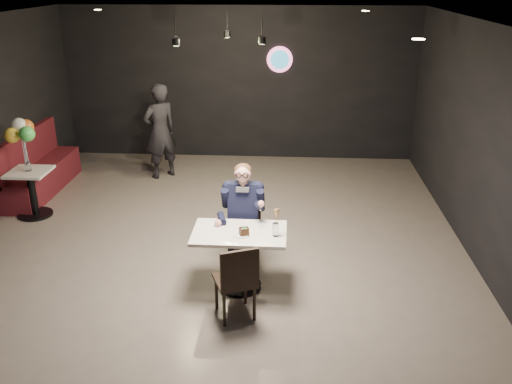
# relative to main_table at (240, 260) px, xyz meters

# --- Properties ---
(floor) EXTENTS (9.00, 9.00, 0.00)m
(floor) POSITION_rel_main_table_xyz_m (-0.47, 0.58, -0.38)
(floor) COLOR slate
(floor) RESTS_ON ground
(wall_sign) EXTENTS (0.50, 0.06, 0.50)m
(wall_sign) POSITION_rel_main_table_xyz_m (0.33, 5.05, 1.62)
(wall_sign) COLOR pink
(wall_sign) RESTS_ON floor
(pendant_lights) EXTENTS (1.40, 1.20, 0.36)m
(pendant_lights) POSITION_rel_main_table_xyz_m (-0.47, 2.58, 2.51)
(pendant_lights) COLOR black
(pendant_lights) RESTS_ON floor
(main_table) EXTENTS (1.10, 0.70, 0.75)m
(main_table) POSITION_rel_main_table_xyz_m (0.00, 0.00, 0.00)
(main_table) COLOR white
(main_table) RESTS_ON floor
(chair_far) EXTENTS (0.42, 0.46, 0.92)m
(chair_far) POSITION_rel_main_table_xyz_m (0.00, 0.55, 0.09)
(chair_far) COLOR black
(chair_far) RESTS_ON floor
(chair_near) EXTENTS (0.56, 0.58, 0.92)m
(chair_near) POSITION_rel_main_table_xyz_m (0.00, -0.58, 0.09)
(chair_near) COLOR black
(chair_near) RESTS_ON floor
(seated_man) EXTENTS (0.60, 0.80, 1.44)m
(seated_man) POSITION_rel_main_table_xyz_m (0.00, 0.55, 0.34)
(seated_man) COLOR black
(seated_man) RESTS_ON floor
(dessert_plate) EXTENTS (0.20, 0.20, 0.01)m
(dessert_plate) POSITION_rel_main_table_xyz_m (0.03, -0.08, 0.38)
(dessert_plate) COLOR white
(dessert_plate) RESTS_ON main_table
(cake_slice) EXTENTS (0.13, 0.11, 0.07)m
(cake_slice) POSITION_rel_main_table_xyz_m (0.06, -0.09, 0.42)
(cake_slice) COLOR black
(cake_slice) RESTS_ON dessert_plate
(mint_leaf) EXTENTS (0.06, 0.04, 0.01)m
(mint_leaf) POSITION_rel_main_table_xyz_m (0.07, -0.09, 0.47)
(mint_leaf) COLOR #2D8C39
(mint_leaf) RESTS_ON cake_slice
(sundae_glass) EXTENTS (0.07, 0.07, 0.16)m
(sundae_glass) POSITION_rel_main_table_xyz_m (0.43, -0.08, 0.46)
(sundae_glass) COLOR silver
(sundae_glass) RESTS_ON main_table
(wafer_cone) EXTENTS (0.09, 0.09, 0.14)m
(wafer_cone) POSITION_rel_main_table_xyz_m (0.44, -0.06, 0.63)
(wafer_cone) COLOR tan
(wafer_cone) RESTS_ON sundae_glass
(booth_bench) EXTENTS (0.54, 2.14, 1.07)m
(booth_bench) POSITION_rel_main_table_xyz_m (-3.72, 2.89, 0.16)
(booth_bench) COLOR #480F17
(booth_bench) RESTS_ON floor
(side_table) EXTENTS (0.59, 0.59, 0.74)m
(side_table) POSITION_rel_main_table_xyz_m (-3.42, 1.89, -0.00)
(side_table) COLOR white
(side_table) RESTS_ON floor
(balloon_vase) EXTENTS (0.09, 0.09, 0.14)m
(balloon_vase) POSITION_rel_main_table_xyz_m (-3.42, 1.89, 0.44)
(balloon_vase) COLOR silver
(balloon_vase) RESTS_ON side_table
(balloon_bunch) EXTENTS (0.42, 0.42, 0.70)m
(balloon_bunch) POSITION_rel_main_table_xyz_m (-3.42, 1.89, 0.87)
(balloon_bunch) COLOR yellow
(balloon_bunch) RESTS_ON balloon_vase
(passerby) EXTENTS (0.75, 0.74, 1.75)m
(passerby) POSITION_rel_main_table_xyz_m (-1.81, 3.77, 0.50)
(passerby) COLOR black
(passerby) RESTS_ON floor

